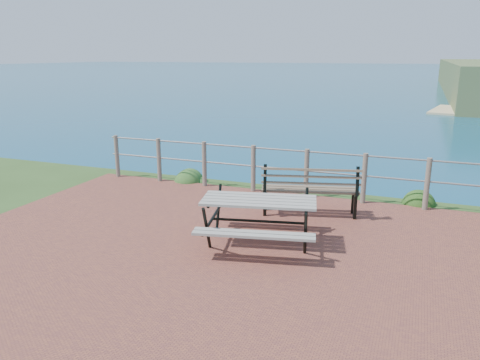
% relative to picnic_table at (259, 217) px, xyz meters
% --- Properties ---
extents(ground, '(10.00, 7.00, 0.12)m').
position_rel_picnic_table_xyz_m(ground, '(0.10, -0.64, -0.47)').
color(ground, brown).
rests_on(ground, ground).
extents(ocean, '(1200.00, 1200.00, 0.00)m').
position_rel_picnic_table_xyz_m(ocean, '(0.10, 199.36, -0.47)').
color(ocean, '#146179').
rests_on(ocean, ground).
extents(safety_railing, '(9.40, 0.10, 1.00)m').
position_rel_picnic_table_xyz_m(safety_railing, '(0.10, 2.71, 0.11)').
color(safety_railing, '#6B5B4C').
rests_on(safety_railing, ground).
extents(picnic_table, '(1.83, 1.47, 0.73)m').
position_rel_picnic_table_xyz_m(picnic_table, '(0.00, 0.00, 0.00)').
color(picnic_table, gray).
rests_on(picnic_table, ground).
extents(park_bench, '(1.79, 0.86, 0.98)m').
position_rel_picnic_table_xyz_m(park_bench, '(0.42, 1.64, 0.18)').
color(park_bench, brown).
rests_on(park_bench, ground).
extents(shrub_lip_west, '(0.69, 0.69, 0.40)m').
position_rel_picnic_table_xyz_m(shrub_lip_west, '(-2.61, 3.14, -0.47)').
color(shrub_lip_west, '#1E5120').
rests_on(shrub_lip_west, ground).
extents(shrub_lip_east, '(0.70, 0.70, 0.41)m').
position_rel_picnic_table_xyz_m(shrub_lip_east, '(2.36, 3.24, -0.47)').
color(shrub_lip_east, '#1E4414').
rests_on(shrub_lip_east, ground).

